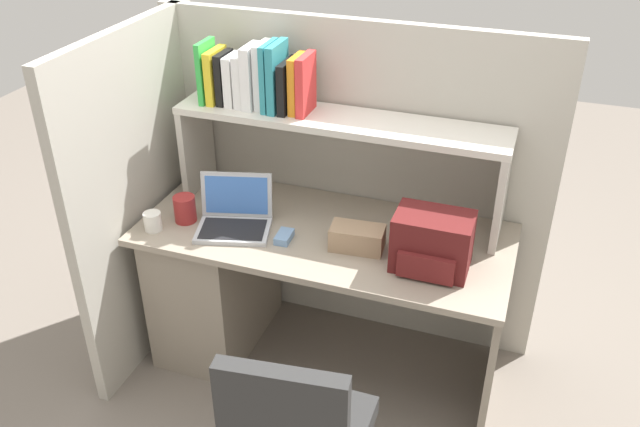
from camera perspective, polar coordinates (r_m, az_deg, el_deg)
The scene contains 12 objects.
ground_plane at distance 3.33m, azimuth 0.29°, elevation -12.24°, with size 8.00×8.00×0.00m, color slate.
desk at distance 3.20m, azimuth -6.33°, elevation -5.26°, with size 1.60×0.70×0.73m.
cubicle_partition_rear at distance 3.18m, azimuth 2.58°, elevation 2.58°, with size 1.84×0.05×1.55m, color #B2ADA0.
cubicle_partition_left at distance 3.17m, azimuth -14.66°, elevation 1.45°, with size 0.05×1.06×1.55m, color #B2ADA0.
overhead_hutch at distance 2.89m, azimuth 1.66°, elevation 6.37°, with size 1.44×0.28×0.45m.
reference_books_on_shelf at distance 2.93m, azimuth -5.26°, elevation 11.34°, with size 0.49×0.18×0.29m.
laptop at distance 2.92m, azimuth -7.26°, elevation -0.29°, with size 0.37×0.32×0.22m.
backpack at distance 2.64m, azimuth 9.49°, elevation -2.48°, with size 0.30×0.22×0.23m.
computer_mouse at distance 2.83m, azimuth -3.06°, elevation -1.98°, with size 0.06×0.10×0.03m, color #7299C6.
paper_cup at distance 2.97m, azimuth -14.02°, elevation -0.65°, with size 0.08×0.08×0.08m, color white.
tissue_box at distance 2.76m, azimuth 3.18°, elevation -2.09°, with size 0.22×0.12×0.10m, color #9E7F60.
snack_canister at distance 2.99m, azimuth -11.40°, elevation 0.39°, with size 0.10×0.10×0.12m, color maroon.
Camera 1 is at (0.79, -2.31, 2.27)m, focal length 37.70 mm.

